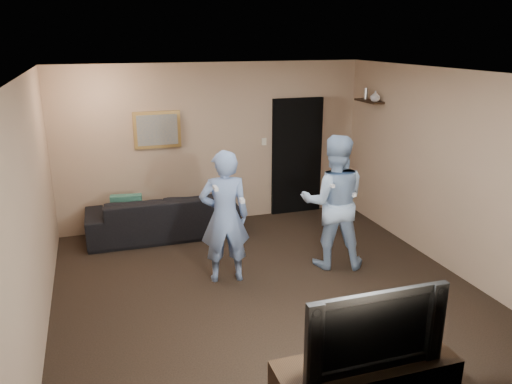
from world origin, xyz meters
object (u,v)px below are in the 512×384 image
object	(u,v)px
sofa	(163,215)
wii_player_left	(225,217)
wii_player_right	(333,202)
television	(369,324)

from	to	relation	value
sofa	wii_player_left	xyz separation A→B (m)	(0.54, -1.74, 0.51)
wii_player_left	wii_player_right	distance (m)	1.47
television	wii_player_right	world-z (taller)	wii_player_right
television	wii_player_left	xyz separation A→B (m)	(-0.44, 2.68, -0.00)
wii_player_left	wii_player_right	size ratio (longest dim) A/B	0.95
sofa	television	distance (m)	4.56
sofa	television	size ratio (longest dim) A/B	1.96
television	wii_player_right	size ratio (longest dim) A/B	0.65
sofa	wii_player_left	distance (m)	1.89
wii_player_left	sofa	bearing A→B (deg)	107.26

